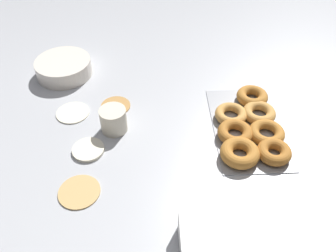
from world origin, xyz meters
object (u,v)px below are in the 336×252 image
Objects in this scene: pancake_1 at (116,105)px; pancake_2 at (88,150)px; batter_bowl at (64,68)px; pancake_0 at (73,112)px; paper_cup at (113,120)px; container_stack at (213,239)px; pancake_3 at (79,191)px; donut_tray at (250,128)px.

pancake_2 is (-0.20, 0.07, 0.00)m from pancake_1.
pancake_1 is at bearing -134.33° from batter_bowl.
paper_cup is at bearing -119.78° from pancake_0.
pancake_2 is 0.61× the size of container_stack.
pancake_2 is 0.42m from batter_bowl.
pancake_3 is at bearing 177.07° from pancake_2.
pancake_1 is 0.21m from pancake_2.
pancake_1 is 1.21× the size of paper_cup.
batter_bowl is at bearing 45.67° from pancake_1.
paper_cup is (0.42, 0.26, 0.00)m from container_stack.
pancake_1 is 0.64× the size of container_stack.
donut_tray reaches higher than pancake_2.
donut_tray is at bearing -118.46° from batter_bowl.
paper_cup is (0.24, -0.08, 0.04)m from pancake_3.
pancake_3 is at bearing -168.87° from pancake_0.
pancake_3 is 1.37× the size of paper_cup.
pancake_0 is 0.19m from pancake_2.
paper_cup is at bearing -39.14° from pancake_2.
donut_tray is 1.86× the size of batter_bowl.
pancake_2 is at bearing 140.86° from paper_cup.
pancake_2 is 0.47m from container_stack.
donut_tray reaches higher than pancake_1.
paper_cup is (0.09, -0.07, 0.03)m from pancake_2.
pancake_1 is 1.04× the size of pancake_2.
paper_cup is (-0.31, -0.21, 0.01)m from batter_bowl.
batter_bowl reaches higher than pancake_3.
batter_bowl is (0.55, 0.13, 0.03)m from pancake_3.
batter_bowl is 0.37m from paper_cup.
pancake_0 is 0.96× the size of pancake_3.
donut_tray is 2.44× the size of container_stack.
pancake_3 is (-0.15, 0.01, -0.00)m from pancake_2.
paper_cup is at bearing -18.63° from pancake_3.
container_stack reaches higher than pancake_3.
batter_bowl is at bearing 61.54° from donut_tray.
pancake_0 is at bearing 11.13° from pancake_3.
batter_bowl is (0.34, 0.64, 0.01)m from donut_tray.
container_stack is 0.49m from paper_cup.
pancake_0 is at bearing 78.44° from donut_tray.
pancake_0 is 1.09× the size of pancake_1.
batter_bowl is 0.86m from container_stack.
pancake_1 and pancake_3 have the same top height.
batter_bowl is at bearing 15.07° from pancake_0.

